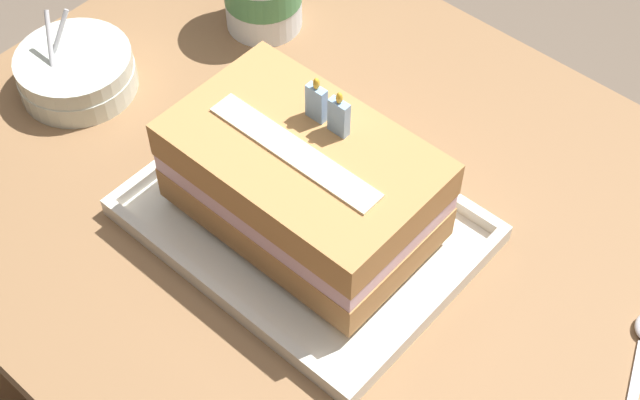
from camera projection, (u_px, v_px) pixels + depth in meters
dining_table at (334, 263)px, 1.12m from camera, size 0.99×0.75×0.71m
foil_tray at (304, 223)px, 1.01m from camera, size 0.36×0.27×0.02m
birthday_cake at (303, 181)px, 0.95m from camera, size 0.28×0.17×0.17m
bowl_stack at (76, 72)px, 1.13m from camera, size 0.15×0.15×0.11m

